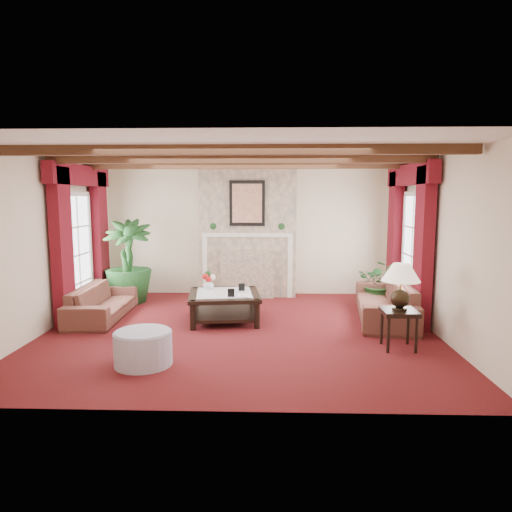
{
  "coord_description": "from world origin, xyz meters",
  "views": [
    {
      "loc": [
        0.47,
        -6.96,
        2.09
      ],
      "look_at": [
        0.24,
        0.4,
        1.12
      ],
      "focal_mm": 32.0,
      "sensor_mm": 36.0,
      "label": 1
    }
  ],
  "objects_px": {
    "sofa_right": "(385,294)",
    "sofa_left": "(102,296)",
    "ottoman": "(143,348)",
    "potted_palm": "(128,280)",
    "side_table": "(399,329)",
    "coffee_table": "(224,307)"
  },
  "relations": [
    {
      "from": "sofa_right",
      "to": "sofa_left",
      "type": "bearing_deg",
      "value": -81.41
    },
    {
      "from": "sofa_left",
      "to": "ottoman",
      "type": "distance_m",
      "value": 2.56
    },
    {
      "from": "potted_palm",
      "to": "side_table",
      "type": "distance_m",
      "value": 5.27
    },
    {
      "from": "sofa_left",
      "to": "side_table",
      "type": "height_order",
      "value": "sofa_left"
    },
    {
      "from": "sofa_left",
      "to": "potted_palm",
      "type": "relative_size",
      "value": 1.08
    },
    {
      "from": "sofa_left",
      "to": "sofa_right",
      "type": "xyz_separation_m",
      "value": [
        4.86,
        0.06,
        0.06
      ]
    },
    {
      "from": "sofa_right",
      "to": "ottoman",
      "type": "bearing_deg",
      "value": -49.69
    },
    {
      "from": "coffee_table",
      "to": "ottoman",
      "type": "distance_m",
      "value": 2.21
    },
    {
      "from": "coffee_table",
      "to": "ottoman",
      "type": "bearing_deg",
      "value": -118.5
    },
    {
      "from": "coffee_table",
      "to": "ottoman",
      "type": "height_order",
      "value": "coffee_table"
    },
    {
      "from": "ottoman",
      "to": "sofa_left",
      "type": "bearing_deg",
      "value": 121.02
    },
    {
      "from": "potted_palm",
      "to": "side_table",
      "type": "height_order",
      "value": "potted_palm"
    },
    {
      "from": "potted_palm",
      "to": "side_table",
      "type": "relative_size",
      "value": 3.27
    },
    {
      "from": "sofa_left",
      "to": "potted_palm",
      "type": "bearing_deg",
      "value": -6.56
    },
    {
      "from": "potted_palm",
      "to": "ottoman",
      "type": "distance_m",
      "value": 3.56
    },
    {
      "from": "sofa_left",
      "to": "side_table",
      "type": "xyz_separation_m",
      "value": [
        4.67,
        -1.47,
        -0.1
      ]
    },
    {
      "from": "sofa_right",
      "to": "ottoman",
      "type": "distance_m",
      "value": 4.2
    },
    {
      "from": "potted_palm",
      "to": "side_table",
      "type": "xyz_separation_m",
      "value": [
        4.57,
        -2.62,
        -0.19
      ]
    },
    {
      "from": "sofa_left",
      "to": "sofa_right",
      "type": "height_order",
      "value": "sofa_right"
    },
    {
      "from": "sofa_left",
      "to": "ottoman",
      "type": "height_order",
      "value": "sofa_left"
    },
    {
      "from": "side_table",
      "to": "ottoman",
      "type": "xyz_separation_m",
      "value": [
        -3.35,
        -0.72,
        -0.06
      ]
    },
    {
      "from": "sofa_left",
      "to": "coffee_table",
      "type": "height_order",
      "value": "sofa_left"
    }
  ]
}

